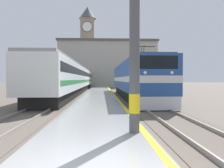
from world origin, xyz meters
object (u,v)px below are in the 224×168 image
at_px(passenger_train, 79,79).
at_px(clock_tower, 88,44).
at_px(catenary_mast, 137,8).
at_px(locomotive_train, 134,80).

height_order(passenger_train, clock_tower, clock_tower).
bearing_deg(catenary_mast, clock_tower, 95.07).
distance_m(passenger_train, catenary_mast, 31.99).
bearing_deg(passenger_train, catenary_mast, -81.08).
xyz_separation_m(catenary_mast, clock_tower, (-5.23, 58.86, 8.44)).
xyz_separation_m(locomotive_train, catenary_mast, (-2.27, -15.92, 2.25)).
bearing_deg(passenger_train, clock_tower, 90.59).
bearing_deg(clock_tower, locomotive_train, -80.09).
height_order(locomotive_train, passenger_train, locomotive_train).
height_order(catenary_mast, clock_tower, clock_tower).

